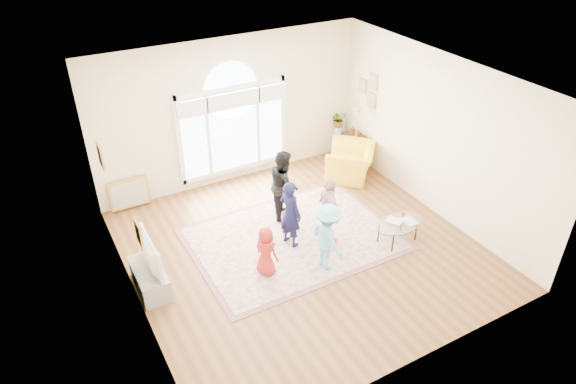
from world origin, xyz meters
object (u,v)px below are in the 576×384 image
tv_console (150,279)px  television (146,255)px  area_rug (294,239)px  coffee_table (399,224)px  armchair (351,162)px

tv_console → television: size_ratio=0.98×
area_rug → television: bearing=-179.5°
coffee_table → area_rug: bearing=141.2°
tv_console → armchair: 5.26m
coffee_table → armchair: bearing=67.7°
area_rug → armchair: 2.73m
tv_console → television: television is taller
television → armchair: size_ratio=0.89×
tv_console → armchair: (5.05, 1.46, 0.16)m
television → armchair: (5.04, 1.46, -0.34)m
tv_console → coffee_table: size_ratio=0.94×
television → armchair: 5.26m
coffee_table → armchair: (0.63, 2.44, -0.03)m
area_rug → television: (-2.75, -0.02, 0.70)m
area_rug → armchair: size_ratio=3.14×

